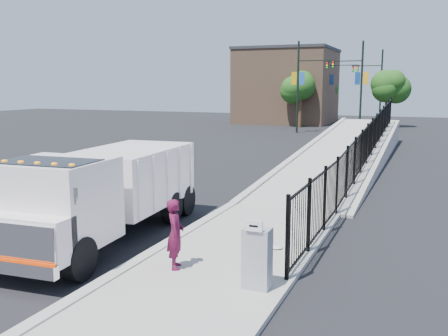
% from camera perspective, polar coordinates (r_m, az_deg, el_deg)
% --- Properties ---
extents(ground, '(120.00, 120.00, 0.00)m').
position_cam_1_polar(ground, '(13.95, -4.95, -8.09)').
color(ground, black).
rests_on(ground, ground).
extents(sidewalk, '(3.55, 12.00, 0.12)m').
position_cam_1_polar(sidewalk, '(11.45, -0.87, -11.73)').
color(sidewalk, '#9E998E').
rests_on(sidewalk, ground).
extents(curb, '(0.30, 12.00, 0.16)m').
position_cam_1_polar(curb, '(12.28, -9.30, -10.26)').
color(curb, '#ADAAA3').
rests_on(curb, ground).
extents(ramp, '(3.95, 24.06, 3.19)m').
position_cam_1_polar(ramp, '(28.41, 13.95, 0.67)').
color(ramp, '#9E998E').
rests_on(ramp, ground).
extents(iron_fence, '(0.10, 28.00, 1.80)m').
position_cam_1_polar(iron_fence, '(24.17, 15.97, 1.24)').
color(iron_fence, black).
rests_on(iron_fence, ground).
extents(truck, '(2.88, 7.58, 2.55)m').
position_cam_1_polar(truck, '(13.74, -13.85, -2.43)').
color(truck, black).
rests_on(truck, ground).
extents(worker, '(0.59, 0.68, 1.59)m').
position_cam_1_polar(worker, '(11.29, -5.59, -7.50)').
color(worker, '#530F2D').
rests_on(worker, sidewalk).
extents(utility_cabinet, '(0.55, 0.40, 1.25)m').
position_cam_1_polar(utility_cabinet, '(10.24, 3.80, -10.25)').
color(utility_cabinet, gray).
rests_on(utility_cabinet, sidewalk).
extents(arrow_sign, '(0.35, 0.04, 0.22)m').
position_cam_1_polar(arrow_sign, '(9.82, 3.44, -6.62)').
color(arrow_sign, white).
rests_on(arrow_sign, utility_cabinet).
extents(debris, '(0.33, 0.33, 0.08)m').
position_cam_1_polar(debris, '(12.81, 5.99, -8.97)').
color(debris, silver).
rests_on(debris, sidewalk).
extents(light_pole_0, '(3.77, 0.22, 8.00)m').
position_cam_1_polar(light_pole_0, '(44.91, 8.82, 9.54)').
color(light_pole_0, black).
rests_on(light_pole_0, ground).
extents(light_pole_1, '(3.78, 0.22, 8.00)m').
position_cam_1_polar(light_pole_1, '(45.86, 15.05, 9.33)').
color(light_pole_1, black).
rests_on(light_pole_1, ground).
extents(light_pole_2, '(3.77, 0.22, 8.00)m').
position_cam_1_polar(light_pole_2, '(55.73, 12.14, 9.40)').
color(light_pole_2, black).
rests_on(light_pole_2, ground).
extents(light_pole_3, '(3.78, 0.22, 8.00)m').
position_cam_1_polar(light_pole_3, '(57.42, 17.21, 9.19)').
color(light_pole_3, black).
rests_on(light_pole_3, ground).
extents(tree_0, '(2.95, 2.95, 5.47)m').
position_cam_1_polar(tree_0, '(50.85, 8.75, 9.07)').
color(tree_0, '#382314').
rests_on(tree_0, ground).
extents(tree_1, '(2.68, 2.68, 5.34)m').
position_cam_1_polar(tree_1, '(52.94, 18.20, 8.71)').
color(tree_1, '#382314').
rests_on(tree_1, ground).
extents(tree_2, '(2.88, 2.88, 5.44)m').
position_cam_1_polar(tree_2, '(60.94, 11.52, 9.03)').
color(tree_2, '#382314').
rests_on(tree_2, ground).
extents(building, '(10.00, 10.00, 8.00)m').
position_cam_1_polar(building, '(57.83, 7.24, 9.17)').
color(building, '#8C664C').
rests_on(building, ground).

